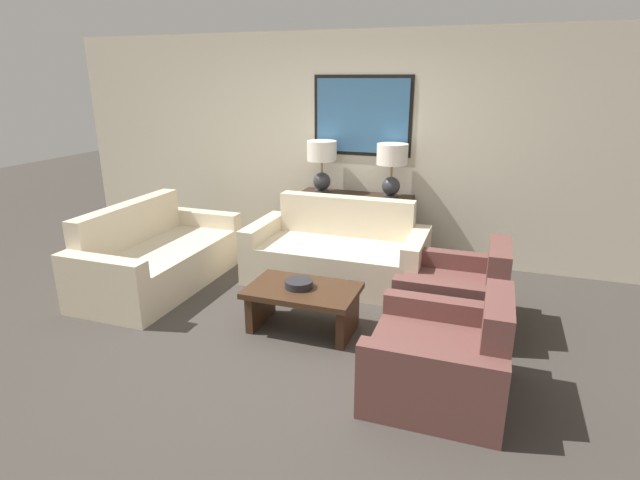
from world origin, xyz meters
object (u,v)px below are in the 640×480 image
Objects in this scene: table_lamp_right at (392,163)px; coffee_table at (303,300)px; couch_by_side at (158,258)px; armchair_near_back_wall at (456,297)px; decorative_bowl at (299,284)px; armchair_near_camera at (442,360)px; table_lamp_left at (322,159)px; console_table at (355,227)px; couch_by_back_wall at (337,255)px.

table_lamp_right reaches higher than coffee_table.
couch_by_side is at bearing -146.60° from table_lamp_right.
table_lamp_right is at bearing 123.81° from armchair_near_back_wall.
decorative_bowl is 0.26× the size of armchair_near_camera.
console_table is at bearing 0.00° from table_lamp_left.
armchair_near_back_wall is at bearing -45.45° from console_table.
armchair_near_camera is at bearing -61.86° from console_table.
console_table is 0.91m from table_lamp_left.
armchair_near_camera is at bearing -23.45° from decorative_bowl.
couch_by_side is at bearing -133.11° from table_lamp_left.
console_table is 1.41× the size of coffee_table.
armchair_near_back_wall is at bearing -56.19° from table_lamp_right.
decorative_bowl is 1.42m from armchair_near_back_wall.
armchair_near_back_wall is at bearing -26.00° from couch_by_back_wall.
armchair_near_camera reaches higher than decorative_bowl.
couch_by_back_wall reaches higher than armchair_near_back_wall.
couch_by_side is 7.81× the size of decorative_bowl.
armchair_near_back_wall is 1.00× the size of armchair_near_camera.
table_lamp_left is 2.17m from coffee_table.
couch_by_back_wall is 2.01× the size of armchair_near_back_wall.
decorative_bowl is at bearing -174.84° from coffee_table.
couch_by_side is 1.89m from coffee_table.
table_lamp_left is 0.64× the size of coffee_table.
table_lamp_left is at bearing 180.00° from table_lamp_right.
table_lamp_right is at bearing 33.40° from couch_by_side.
couch_by_back_wall is 1.22m from decorative_bowl.
console_table is 1.43× the size of armchair_near_camera.
decorative_bowl is 1.41m from armchair_near_camera.
couch_by_side is at bearing 165.90° from decorative_bowl.
couch_by_back_wall is at bearing -121.16° from table_lamp_right.
decorative_bowl is 0.26× the size of armchair_near_back_wall.
table_lamp_right is 2.78m from armchair_near_camera.
decorative_bowl is (-0.03, -0.00, 0.15)m from coffee_table.
decorative_bowl is (-0.39, -1.90, -0.78)m from table_lamp_right.
table_lamp_right is 0.32× the size of couch_by_side.
table_lamp_right is 1.23m from couch_by_back_wall.
table_lamp_left is at bearing 142.40° from armchair_near_back_wall.
table_lamp_right is 2.14m from coffee_table.
decorative_bowl is at bearing -88.65° from couch_by_back_wall.
table_lamp_left is at bearing 104.28° from coffee_table.
couch_by_back_wall and couch_by_side have the same top height.
table_lamp_left is 0.65× the size of armchair_near_back_wall.
coffee_table is (0.06, -1.20, -0.00)m from couch_by_back_wall.
couch_by_back_wall is 7.81× the size of decorative_bowl.
couch_by_back_wall is 2.01× the size of armchair_near_camera.
decorative_bowl reaches higher than coffee_table.
table_lamp_left is 2.39m from armchair_near_back_wall.
coffee_table is at bearing -88.10° from console_table.
table_lamp_right reaches higher than armchair_near_back_wall.
coffee_table is 1.37m from armchair_near_back_wall.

